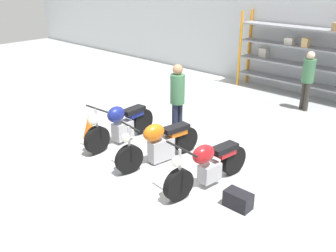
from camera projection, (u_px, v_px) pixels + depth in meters
name	position (u px, v px, depth m)	size (l,w,h in m)	color
ground_plane	(154.00, 164.00, 7.41)	(30.00, 30.00, 0.00)	#B2B7B7
back_wall	(308.00, 34.00, 11.06)	(30.00, 0.08, 3.60)	silver
shelving_rack	(319.00, 58.00, 10.66)	(5.03, 0.63, 2.39)	orange
motorcycle_blue	(120.00, 124.00, 8.20)	(0.64, 1.96, 0.99)	black
motorcycle_orange	(159.00, 143.00, 7.37)	(0.63, 1.97, 0.95)	black
motorcycle_red	(208.00, 165.00, 6.52)	(0.72, 1.93, 0.95)	black
person_browsing	(308.00, 76.00, 9.96)	(0.45, 0.45, 1.61)	#38332D
person_near_rack	(177.00, 95.00, 8.24)	(0.34, 0.34, 1.70)	#1E2338
toolbox	(238.00, 200.00, 6.02)	(0.44, 0.26, 0.28)	black
traffic_cone	(89.00, 127.00, 8.48)	(0.32, 0.32, 0.55)	orange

